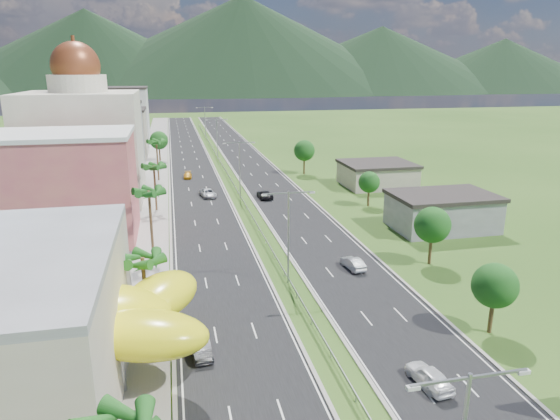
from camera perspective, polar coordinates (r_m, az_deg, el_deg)
ground at (r=49.89m, az=3.63°, el=-12.93°), size 500.00×500.00×0.00m
road_left at (r=134.22m, az=-10.13°, el=5.30°), size 11.00×260.00×0.04m
road_right at (r=135.59m, az=-3.76°, el=5.62°), size 11.00×260.00×0.04m
sidewalk_left at (r=134.21m, az=-14.19°, el=5.08°), size 7.00×260.00×0.12m
median_guardrail at (r=116.99m, az=-6.06°, el=4.22°), size 0.10×216.06×0.76m
streetlight_median_b at (r=56.13m, az=0.96°, el=-2.05°), size 6.04×0.25×11.00m
streetlight_median_c at (r=94.38m, az=-4.65°, el=5.26°), size 6.04×0.25×11.00m
streetlight_median_d at (r=138.60m, az=-7.23°, el=8.56°), size 6.04×0.25×11.00m
streetlight_median_e at (r=183.20m, az=-8.57°, el=10.26°), size 6.04×0.25×11.00m
lime_canopy at (r=43.14m, az=-21.65°, el=-11.50°), size 18.00×15.00×7.40m
pink_shophouse at (r=77.39m, az=-23.73°, el=2.18°), size 20.00×15.00×15.00m
domed_building at (r=99.04m, az=-21.53°, el=7.41°), size 20.00×20.00×28.70m
midrise_grey at (r=123.89m, az=-19.21°, el=7.55°), size 16.00×15.00×16.00m
midrise_beige at (r=145.77m, az=-18.22°, el=8.16°), size 16.00×15.00×13.00m
midrise_white at (r=168.28m, az=-17.57°, el=10.00°), size 16.00×15.00×18.00m
shed_near at (r=81.08m, az=18.02°, el=-0.33°), size 15.00×10.00×5.00m
shed_far at (r=108.03m, az=11.03°, el=3.90°), size 14.00×12.00×4.40m
palm_tree_b at (r=47.22m, az=-15.42°, el=-5.77°), size 3.60×3.60×8.10m
palm_tree_c at (r=65.90m, az=-14.75°, el=1.71°), size 3.60×3.60×9.60m
palm_tree_d at (r=88.57m, az=-14.22°, el=4.65°), size 3.60×3.60×8.60m
palm_tree_e at (r=113.11m, az=-13.95°, el=7.40°), size 3.60×3.60×9.40m
leafy_tree_lfar at (r=138.24m, az=-13.67°, el=7.74°), size 4.90×4.90×8.05m
leafy_tree_ra at (r=50.39m, az=23.35°, el=-7.95°), size 4.20×4.20×6.90m
leafy_tree_rb at (r=65.19m, az=17.02°, el=-1.65°), size 4.55×4.55×7.47m
leafy_tree_rc at (r=91.01m, az=10.15°, el=3.14°), size 3.85×3.85×6.33m
leafy_tree_rd at (r=117.46m, az=2.80°, el=6.80°), size 4.90×4.90×8.05m
mountain_ridge at (r=497.84m, az=-4.09°, el=13.03°), size 860.00×140.00×90.00m
car_dark_left at (r=45.41m, az=-9.06°, el=-15.11°), size 1.99×4.67×1.50m
car_silver_mid_left at (r=97.73m, az=-8.25°, el=1.93°), size 3.33×5.67×1.48m
car_yellow_far_left at (r=115.51m, az=-10.50°, el=3.92°), size 2.07×4.46×1.26m
car_white_near_right at (r=42.72m, az=16.68°, el=-17.74°), size 2.47×4.81×1.56m
car_silver_right at (r=62.85m, az=8.32°, el=-6.03°), size 2.14×4.58×1.45m
car_dark_far_right at (r=95.78m, az=-1.75°, el=1.80°), size 2.61×5.35×1.46m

